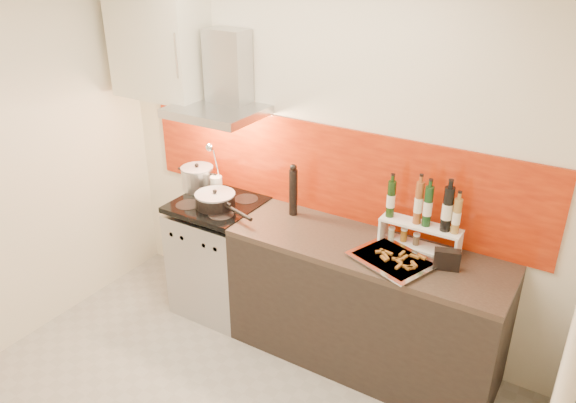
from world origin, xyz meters
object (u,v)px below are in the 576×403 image
Objects in this scene: saute_pan at (216,200)px; stock_pot at (198,178)px; range_stove at (220,257)px; baking_tray at (393,259)px; counter at (364,305)px; pepper_mill at (293,190)px.

stock_pot is at bearing 150.78° from saute_pan.
stock_pot is 0.45× the size of saute_pan.
range_stove is 3.69× the size of stock_pot.
baking_tray is (1.67, -0.20, -0.08)m from stock_pot.
pepper_mill is (-0.64, 0.14, 0.63)m from counter.
saute_pan is (0.31, -0.17, -0.04)m from stock_pot.
counter is at bearing -4.16° from stock_pot.
range_stove is 0.87m from pepper_mill.
stock_pot is 1.68m from baking_tray.
range_stove is 0.51× the size of counter.
stock_pot reaches higher than range_stove.
range_stove is at bearing -179.77° from counter.
range_stove is 1.64× the size of baking_tray.
range_stove is 0.53m from saute_pan.
pepper_mill is (0.56, 0.14, 0.64)m from range_stove.
stock_pot reaches higher than saute_pan.
saute_pan reaches higher than range_stove.
saute_pan is at bearing -56.02° from range_stove.
baking_tray is (0.84, -0.23, -0.17)m from pepper_mill.
stock_pot is at bearing 173.27° from baking_tray.
pepper_mill reaches higher than stock_pot.
saute_pan is 1.36m from baking_tray.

